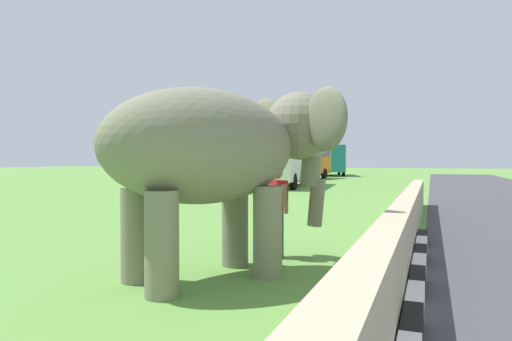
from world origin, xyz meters
TOP-DOWN VIEW (x-y plane):
  - barrier_parapet at (2.00, 3.91)m, footprint 28.00×0.36m
  - elephant at (3.41, 6.37)m, footprint 3.95×3.54m
  - person_handler at (4.90, 6.04)m, footprint 0.47×0.59m
  - bus_white at (25.78, 12.66)m, footprint 9.16×3.49m
  - bus_orange at (37.64, 14.89)m, footprint 9.82×3.93m
  - bus_teal at (49.77, 14.54)m, footprint 9.57×4.91m
  - cow_near at (19.24, 12.27)m, footprint 1.92×0.76m
  - hill_east at (55.00, 37.54)m, footprint 25.34×20.27m

SIDE VIEW (x-z plane):
  - hill_east at x=55.00m, z-range -6.90..6.90m
  - barrier_parapet at x=2.00m, z-range 0.00..1.00m
  - cow_near at x=19.24m, z-range 0.26..1.48m
  - person_handler at x=4.90m, z-range 0.10..1.75m
  - elephant at x=3.41m, z-range 0.45..3.38m
  - bus_white at x=25.78m, z-range 0.33..3.83m
  - bus_teal at x=49.77m, z-range 0.33..3.83m
  - bus_orange at x=37.64m, z-range 0.33..3.83m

